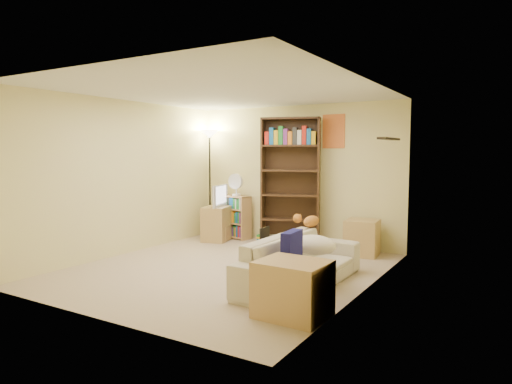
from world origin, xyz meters
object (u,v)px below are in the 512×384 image
sofa (301,261)px  mug (274,244)px  desk_fan (236,184)px  tall_bookshelf (290,179)px  floor_lamp (210,152)px  coffee_table (273,253)px  tv_stand (217,224)px  short_bookshelf (235,217)px  laptop (272,241)px  television (217,196)px  side_table (362,238)px  end_cabinet (293,289)px  tabby_cat (309,221)px

sofa → mug: (-0.54, 0.29, 0.12)m
sofa → desk_fan: desk_fan is taller
tall_bookshelf → desk_fan: (-1.22, 0.10, -0.13)m
sofa → floor_lamp: floor_lamp is taller
desk_fan → coffee_table: bearing=-43.8°
mug → tv_stand: bearing=143.5°
coffee_table → short_bookshelf: short_bookshelf is taller
mug → desk_fan: desk_fan is taller
tall_bookshelf → short_bookshelf: tall_bookshelf is taller
laptop → tall_bookshelf: 1.77m
laptop → short_bookshelf: 2.39m
laptop → mug: 0.34m
sofa → television: size_ratio=2.96×
mug → side_table: size_ratio=0.17×
mug → end_cabinet: size_ratio=0.14×
tv_stand → floor_lamp: bearing=124.5°
laptop → end_cabinet: bearing=-135.2°
tabby_cat → television: television is taller
television → side_table: (2.74, 0.20, -0.56)m
short_bookshelf → end_cabinet: (2.85, -3.24, -0.13)m
laptop → desk_fan: (-1.69, 1.60, 0.67)m
end_cabinet → desk_fan: bearing=131.3°
tall_bookshelf → short_bookshelf: bearing=154.6°
short_bookshelf → coffee_table: bearing=-30.4°
coffee_table → tv_stand: tv_stand is taller
television → end_cabinet: size_ratio=1.03×
coffee_table → end_cabinet: bearing=-58.5°
tv_stand → television: size_ratio=0.91×
short_bookshelf → television: bearing=-98.8°
coffee_table → laptop: laptop is taller
mug → desk_fan: (-1.87, 1.88, 0.64)m
tv_stand → end_cabinet: bearing=-58.3°
end_cabinet → tv_stand: bearing=136.5°
mug → coffee_table: bearing=122.4°
sofa → short_bookshelf: bearing=48.6°
tabby_cat → side_table: bearing=72.5°
tv_stand → end_cabinet: 4.15m
laptop → end_cabinet: size_ratio=0.47×
sofa → tv_stand: 3.19m
tv_stand → short_bookshelf: bearing=53.0°
tv_stand → desk_fan: size_ratio=1.51×
tabby_cat → mug: 0.64m
coffee_table → short_bookshelf: size_ratio=1.06×
short_bookshelf → floor_lamp: floor_lamp is taller
laptop → floor_lamp: floor_lamp is taller
floor_lamp → end_cabinet: (3.45, -3.24, -1.38)m
coffee_table → mug: size_ratio=9.15×
coffee_table → tall_bookshelf: bearing=105.1°
mug → television: television is taller
desk_fan → television: bearing=-120.8°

